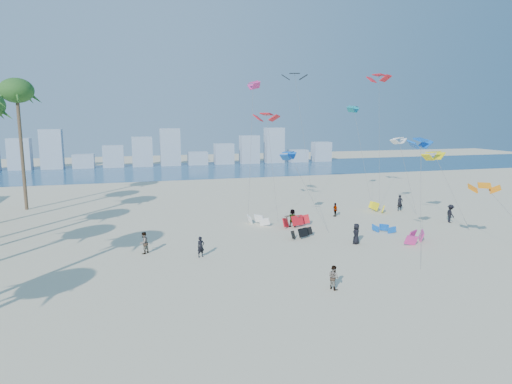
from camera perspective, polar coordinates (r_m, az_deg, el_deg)
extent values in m
plane|color=beige|center=(24.85, 3.52, -16.69)|extent=(220.00, 220.00, 0.00)
plane|color=navy|center=(93.95, -11.12, 2.68)|extent=(220.00, 220.00, 0.00)
imported|color=black|center=(35.85, -7.06, -6.96)|extent=(0.70, 0.57, 1.66)
imported|color=gray|center=(29.70, 9.86, -10.66)|extent=(0.81, 0.91, 1.58)
imported|color=black|center=(40.11, 12.67, -5.22)|extent=(1.03, 1.04, 1.82)
imported|color=gray|center=(50.58, 10.05, -2.23)|extent=(0.46, 0.93, 1.53)
imported|color=black|center=(51.17, 23.56, -2.54)|extent=(0.95, 1.36, 1.92)
imported|color=gray|center=(45.24, 4.67, -3.32)|extent=(1.78, 1.13, 1.84)
imported|color=black|center=(55.37, 17.89, -1.33)|extent=(0.71, 0.48, 1.90)
imported|color=gray|center=(37.54, -14.13, -6.31)|extent=(1.09, 1.10, 1.79)
cylinder|color=#595959|center=(44.00, 6.67, 0.04)|extent=(2.86, 3.97, 7.51)
cylinder|color=#595959|center=(48.42, 2.09, 3.23)|extent=(0.22, 3.73, 11.28)
cylinder|color=#595959|center=(48.83, 23.62, 0.20)|extent=(1.94, 3.75, 7.44)
cylinder|color=#595959|center=(46.91, -0.69, 5.07)|extent=(1.51, 3.23, 14.61)
cylinder|color=#595959|center=(57.70, 13.41, 4.51)|extent=(0.35, 5.00, 12.31)
cylinder|color=#595959|center=(60.00, 6.09, 7.01)|extent=(1.25, 4.24, 16.72)
cylinder|color=#595959|center=(53.61, 18.74, 1.89)|extent=(1.44, 2.28, 8.58)
cylinder|color=#595959|center=(35.21, 20.28, -1.41)|extent=(1.03, 2.30, 9.29)
cylinder|color=#595959|center=(57.53, 15.44, 6.31)|extent=(1.02, 3.18, 16.11)
cylinder|color=brown|center=(59.42, -27.71, 4.62)|extent=(0.40, 0.40, 13.98)
ellipsoid|color=#26571E|center=(59.36, -28.24, 11.35)|extent=(3.80, 3.80, 2.85)
cube|color=#9EADBF|center=(105.64, -27.91, 4.29)|extent=(4.40, 3.00, 6.60)
cube|color=#9EADBF|center=(104.45, -24.61, 4.99)|extent=(4.40, 3.00, 8.40)
cube|color=#9EADBF|center=(103.90, -21.13, 3.70)|extent=(4.40, 3.00, 3.00)
cube|color=#9EADBF|center=(103.42, -17.73, 4.36)|extent=(4.40, 3.00, 4.80)
cube|color=#9EADBF|center=(103.33, -14.31, 5.01)|extent=(4.40, 3.00, 6.60)
cube|color=#9EADBF|center=(103.61, -10.89, 5.65)|extent=(4.40, 3.00, 8.40)
cube|color=#9EADBF|center=(104.53, -7.45, 4.29)|extent=(4.40, 3.00, 3.00)
cube|color=#9EADBF|center=(105.53, -4.11, 4.88)|extent=(4.40, 3.00, 4.80)
cube|color=#9EADBF|center=(106.88, -0.85, 5.45)|extent=(4.40, 3.00, 6.60)
cube|color=#9EADBF|center=(108.58, 2.33, 5.99)|extent=(4.40, 3.00, 8.40)
cube|color=#9EADBF|center=(110.85, 5.38, 4.63)|extent=(4.40, 3.00, 3.00)
cube|color=#9EADBF|center=(113.16, 8.33, 5.12)|extent=(4.40, 3.00, 4.80)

